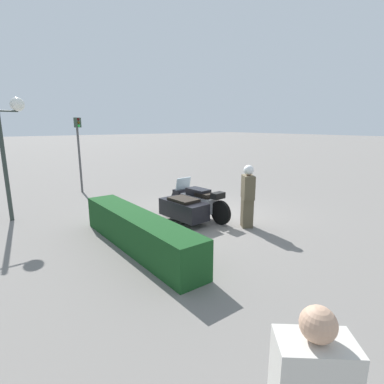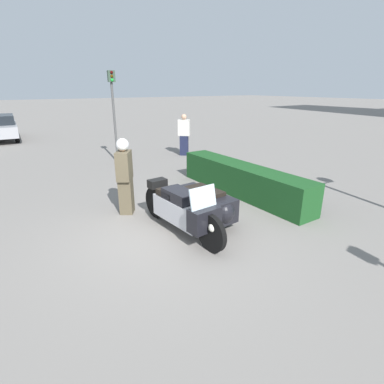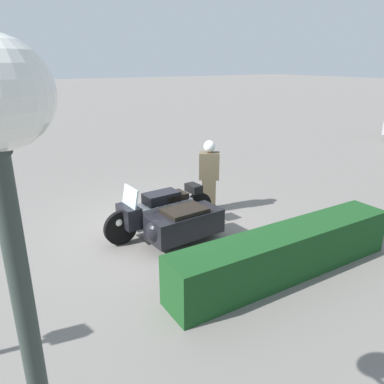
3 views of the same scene
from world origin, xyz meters
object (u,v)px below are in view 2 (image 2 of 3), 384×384
at_px(police_motorcycle, 196,206).
at_px(traffic_light_far, 113,104).
at_px(hedge_bush_curbside, 242,180).
at_px(officer_rider, 125,175).
at_px(pedestrian_bystander, 184,135).

height_order(police_motorcycle, traffic_light_far, traffic_light_far).
bearing_deg(hedge_bush_curbside, traffic_light_far, -164.30).
bearing_deg(officer_rider, police_motorcycle, -25.71).
relative_size(officer_rider, hedge_bush_curbside, 0.39).
xyz_separation_m(officer_rider, traffic_light_far, (-5.01, 1.64, 1.31)).
distance_m(police_motorcycle, officer_rider, 1.88).
relative_size(police_motorcycle, pedestrian_bystander, 1.50).
xyz_separation_m(police_motorcycle, pedestrian_bystander, (-6.31, 3.70, 0.41)).
relative_size(police_motorcycle, hedge_bush_curbside, 0.59).
bearing_deg(police_motorcycle, traffic_light_far, 169.64).
distance_m(hedge_bush_curbside, pedestrian_bystander, 5.46).
relative_size(hedge_bush_curbside, traffic_light_far, 1.32).
bearing_deg(hedge_bush_curbside, pedestrian_bystander, 164.98).
bearing_deg(traffic_light_far, pedestrian_bystander, 88.84).
xyz_separation_m(officer_rider, pedestrian_bystander, (-4.74, 4.61, -0.06)).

